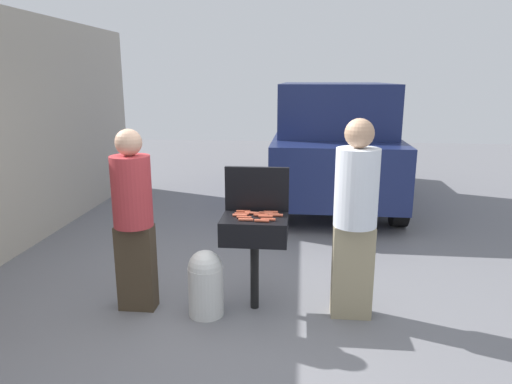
{
  "coord_description": "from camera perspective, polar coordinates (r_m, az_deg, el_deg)",
  "views": [
    {
      "loc": [
        0.61,
        -3.8,
        2.12
      ],
      "look_at": [
        0.17,
        0.69,
        1.0
      ],
      "focal_mm": 32.67,
      "sensor_mm": 36.0,
      "label": 1
    }
  ],
  "objects": [
    {
      "name": "hot_dog_12",
      "position": [
        4.09,
        -1.25,
        -3.4
      ],
      "size": [
        0.13,
        0.03,
        0.03
      ],
      "primitive_type": "cylinder",
      "rotation": [
        0.0,
        1.57,
        0.05
      ],
      "color": "#C6593D",
      "rests_on": "bbq_grill"
    },
    {
      "name": "hot_dog_4",
      "position": [
        4.31,
        1.83,
        -2.49
      ],
      "size": [
        0.13,
        0.03,
        0.03
      ],
      "primitive_type": "cylinder",
      "rotation": [
        0.0,
        1.57,
        0.05
      ],
      "color": "#B74C33",
      "rests_on": "bbq_grill"
    },
    {
      "name": "bbq_grill",
      "position": [
        4.24,
        -0.17,
        -4.94
      ],
      "size": [
        0.6,
        0.44,
        0.89
      ],
      "color": "black",
      "rests_on": "ground"
    },
    {
      "name": "hot_dog_2",
      "position": [
        4.26,
        -1.75,
        -2.7
      ],
      "size": [
        0.13,
        0.03,
        0.03
      ],
      "primitive_type": "cylinder",
      "rotation": [
        0.0,
        1.57,
        0.04
      ],
      "color": "#B74C33",
      "rests_on": "bbq_grill"
    },
    {
      "name": "hot_dog_1",
      "position": [
        4.09,
        1.48,
        -3.38
      ],
      "size": [
        0.13,
        0.03,
        0.03
      ],
      "primitive_type": "cylinder",
      "rotation": [
        0.0,
        1.57,
        0.0
      ],
      "color": "#B74C33",
      "rests_on": "bbq_grill"
    },
    {
      "name": "person_left",
      "position": [
        4.33,
        -14.8,
        -2.69
      ],
      "size": [
        0.35,
        0.35,
        1.69
      ],
      "rotation": [
        0.0,
        0.0,
        0.21
      ],
      "color": "#3F3323",
      "rests_on": "ground"
    },
    {
      "name": "hot_dog_13",
      "position": [
        4.22,
        2.44,
        -2.85
      ],
      "size": [
        0.13,
        0.03,
        0.03
      ],
      "primitive_type": "cylinder",
      "rotation": [
        0.0,
        1.57,
        0.02
      ],
      "color": "#C6593D",
      "rests_on": "bbq_grill"
    },
    {
      "name": "hot_dog_9",
      "position": [
        4.15,
        -1.47,
        -3.13
      ],
      "size": [
        0.13,
        0.03,
        0.03
      ],
      "primitive_type": "cylinder",
      "rotation": [
        0.0,
        1.57,
        -0.02
      ],
      "color": "#B74C33",
      "rests_on": "bbq_grill"
    },
    {
      "name": "hot_dog_3",
      "position": [
        4.06,
        0.71,
        -3.54
      ],
      "size": [
        0.13,
        0.03,
        0.03
      ],
      "primitive_type": "cylinder",
      "rotation": [
        0.0,
        1.57,
        -0.04
      ],
      "color": "#B74C33",
      "rests_on": "bbq_grill"
    },
    {
      "name": "grill_lid_open",
      "position": [
        4.36,
        0.11,
        0.36
      ],
      "size": [
        0.6,
        0.05,
        0.42
      ],
      "primitive_type": "cube",
      "color": "black",
      "rests_on": "bbq_grill"
    },
    {
      "name": "hot_dog_7",
      "position": [
        4.18,
        1.19,
        -3.03
      ],
      "size": [
        0.13,
        0.03,
        0.03
      ],
      "primitive_type": "cylinder",
      "rotation": [
        0.0,
        1.57,
        0.01
      ],
      "color": "#B74C33",
      "rests_on": "bbq_grill"
    },
    {
      "name": "parked_minivan",
      "position": [
        8.26,
        9.35,
        6.1
      ],
      "size": [
        2.06,
        4.42,
        2.02
      ],
      "rotation": [
        0.0,
        0.0,
        3.13
      ],
      "color": "navy",
      "rests_on": "ground"
    },
    {
      "name": "propane_tank",
      "position": [
        4.3,
        -6.19,
        -10.86
      ],
      "size": [
        0.32,
        0.32,
        0.62
      ],
      "color": "silver",
      "rests_on": "ground"
    },
    {
      "name": "hot_dog_8",
      "position": [
        4.33,
        -1.57,
        -2.4
      ],
      "size": [
        0.13,
        0.04,
        0.03
      ],
      "primitive_type": "cylinder",
      "rotation": [
        0.0,
        1.57,
        0.08
      ],
      "color": "#AD4228",
      "rests_on": "bbq_grill"
    },
    {
      "name": "hot_dog_0",
      "position": [
        4.29,
        -0.5,
        -2.59
      ],
      "size": [
        0.13,
        0.04,
        0.03
      ],
      "primitive_type": "cylinder",
      "rotation": [
        0.0,
        1.57,
        -0.08
      ],
      "color": "#C6593D",
      "rests_on": "bbq_grill"
    },
    {
      "name": "hot_dog_10",
      "position": [
        4.22,
        -1.99,
        -2.88
      ],
      "size": [
        0.13,
        0.03,
        0.03
      ],
      "primitive_type": "cylinder",
      "rotation": [
        0.0,
        1.57,
        -0.01
      ],
      "color": "#C6593D",
      "rests_on": "bbq_grill"
    },
    {
      "name": "hot_dog_11",
      "position": [
        4.26,
        1.96,
        -2.71
      ],
      "size": [
        0.13,
        0.04,
        0.03
      ],
      "primitive_type": "cylinder",
      "rotation": [
        0.0,
        1.57,
        -0.1
      ],
      "color": "#C6593D",
      "rests_on": "bbq_grill"
    },
    {
      "name": "ground_plane",
      "position": [
        4.39,
        -3.17,
        -14.93
      ],
      "size": [
        24.0,
        24.0,
        0.0
      ],
      "primitive_type": "plane",
      "color": "slate"
    },
    {
      "name": "hot_dog_5",
      "position": [
        4.29,
        1.21,
        -2.58
      ],
      "size": [
        0.13,
        0.03,
        0.03
      ],
      "primitive_type": "cylinder",
      "rotation": [
        0.0,
        1.57,
        -0.06
      ],
      "color": "#C6593D",
      "rests_on": "bbq_grill"
    },
    {
      "name": "person_right",
      "position": [
        4.13,
        12.06,
        -2.55
      ],
      "size": [
        0.38,
        0.38,
        1.79
      ],
      "rotation": [
        0.0,
        0.0,
        3.23
      ],
      "color": "gray",
      "rests_on": "ground"
    },
    {
      "name": "hot_dog_6",
      "position": [
        4.22,
        0.6,
        -2.85
      ],
      "size": [
        0.13,
        0.03,
        0.03
      ],
      "primitive_type": "cylinder",
      "rotation": [
        0.0,
        1.57,
        0.06
      ],
      "color": "#B74C33",
      "rests_on": "bbq_grill"
    }
  ]
}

